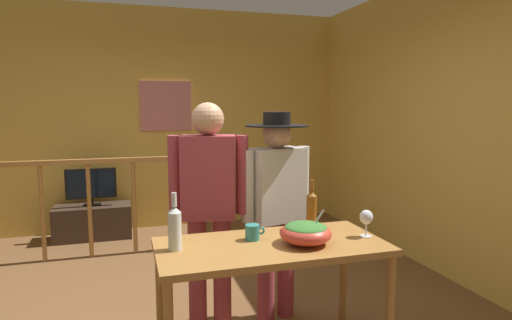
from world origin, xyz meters
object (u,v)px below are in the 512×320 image
object	(u,v)px
serving_table	(271,259)
mug_teal	(253,232)
wine_glass	(366,218)
stair_railing	(132,193)
salad_bowl	(306,232)
tv_console	(93,222)
flat_screen_tv	(91,184)
person_standing_right	(276,199)
wine_bottle_clear	(175,227)
wine_bottle_amber	(312,208)
framed_picture	(166,106)
person_standing_left	(209,198)

from	to	relation	value
serving_table	mug_teal	size ratio (longest dim) A/B	10.96
wine_glass	mug_teal	distance (m)	0.71
stair_railing	salad_bowl	size ratio (longest dim) A/B	9.26
tv_console	salad_bowl	distance (m)	3.61
flat_screen_tv	person_standing_right	xyz separation A→B (m)	(1.47, -2.52, 0.26)
wine_glass	wine_bottle_clear	xyz separation A→B (m)	(-1.16, 0.09, 0.01)
serving_table	stair_railing	bearing A→B (deg)	106.92
stair_railing	tv_console	world-z (taller)	stair_railing
wine_bottle_amber	tv_console	bearing A→B (deg)	118.24
serving_table	wine_bottle_amber	world-z (taller)	wine_bottle_amber
framed_picture	wine_bottle_amber	distance (m)	3.36
wine_glass	person_standing_left	xyz separation A→B (m)	(-0.86, 0.68, 0.04)
salad_bowl	wine_glass	size ratio (longest dim) A/B	1.81
framed_picture	serving_table	xyz separation A→B (m)	(0.28, -3.48, -0.89)
tv_console	wine_bottle_clear	bearing A→B (deg)	-78.17
framed_picture	wine_glass	size ratio (longest dim) A/B	3.90
serving_table	salad_bowl	xyz separation A→B (m)	(0.19, -0.07, 0.17)
wine_bottle_clear	wine_glass	bearing A→B (deg)	-4.47
flat_screen_tv	wine_bottle_amber	world-z (taller)	wine_bottle_amber
salad_bowl	mug_teal	world-z (taller)	salad_bowl
flat_screen_tv	serving_table	bearing A→B (deg)	-68.93
mug_teal	stair_railing	bearing A→B (deg)	105.62
mug_teal	person_standing_right	xyz separation A→B (m)	(0.34, 0.54, 0.07)
framed_picture	wine_bottle_amber	size ratio (longest dim) A/B	2.06
mug_teal	person_standing_left	bearing A→B (deg)	107.08
tv_console	mug_teal	xyz separation A→B (m)	(1.13, -3.09, 0.66)
wine_bottle_amber	person_standing_right	size ratio (longest dim) A/B	0.20
framed_picture	person_standing_left	size ratio (longest dim) A/B	0.40
flat_screen_tv	person_standing_right	size ratio (longest dim) A/B	0.37
wine_bottle_amber	person_standing_left	bearing A→B (deg)	147.72
mug_teal	person_standing_left	size ratio (longest dim) A/B	0.07
salad_bowl	stair_railing	bearing A→B (deg)	110.32
mug_teal	person_standing_left	world-z (taller)	person_standing_left
framed_picture	mug_teal	bearing A→B (deg)	-86.77
wine_glass	wine_bottle_amber	xyz separation A→B (m)	(-0.24, 0.29, 0.01)
framed_picture	wine_bottle_amber	world-z (taller)	framed_picture
salad_bowl	person_standing_left	bearing A→B (deg)	122.17
stair_railing	flat_screen_tv	size ratio (longest dim) A/B	4.89
tv_console	wine_glass	size ratio (longest dim) A/B	5.31
wine_bottle_clear	person_standing_right	size ratio (longest dim) A/B	0.21
tv_console	flat_screen_tv	size ratio (longest dim) A/B	1.55
flat_screen_tv	person_standing_right	distance (m)	2.93
wine_glass	serving_table	bearing A→B (deg)	175.75
wine_glass	wine_bottle_amber	world-z (taller)	wine_bottle_amber
framed_picture	tv_console	bearing A→B (deg)	-162.82
stair_railing	wine_bottle_clear	xyz separation A→B (m)	(0.20, -2.44, 0.27)
wine_bottle_clear	wine_bottle_amber	bearing A→B (deg)	12.26
stair_railing	wine_bottle_clear	distance (m)	2.46
stair_railing	wine_glass	size ratio (longest dim) A/B	16.75
wine_glass	wine_bottle_amber	size ratio (longest dim) A/B	0.53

